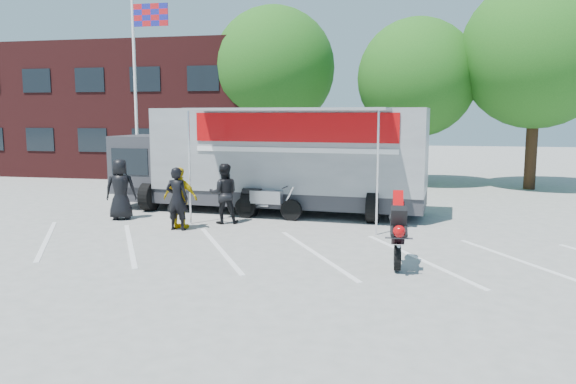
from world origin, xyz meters
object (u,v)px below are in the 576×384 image
at_px(stunt_bike_rider, 396,264).
at_px(spectator_leather_b, 177,199).
at_px(spectator_leather_a, 121,189).
at_px(tree_mid, 417,78).
at_px(parked_motorcycle, 268,219).
at_px(spectator_hivis, 180,198).
at_px(tree_right, 537,54).
at_px(flagpole, 140,71).
at_px(transporter_truck, 275,212).
at_px(tree_left, 274,69).
at_px(spectator_leather_c, 224,194).

xyz_separation_m(stunt_bike_rider, spectator_leather_b, (-6.20, 2.48, 0.90)).
distance_m(stunt_bike_rider, spectator_leather_a, 9.39).
height_order(tree_mid, parked_motorcycle, tree_mid).
xyz_separation_m(parked_motorcycle, spectator_hivis, (-2.11, -1.96, 0.89)).
bearing_deg(tree_right, spectator_leather_b, -135.20).
xyz_separation_m(tree_right, parked_motorcycle, (-9.58, -9.45, -5.88)).
height_order(tree_mid, spectator_leather_b, tree_mid).
xyz_separation_m(flagpole, transporter_truck, (6.56, -3.54, -5.05)).
distance_m(tree_right, transporter_truck, 13.89).
bearing_deg(spectator_leather_b, parked_motorcycle, -131.18).
bearing_deg(spectator_hivis, tree_left, -83.18).
xyz_separation_m(tree_mid, transporter_truck, (-4.69, -8.54, -4.94)).
distance_m(tree_left, parked_motorcycle, 12.52).
bearing_deg(spectator_hivis, transporter_truck, -115.17).
height_order(stunt_bike_rider, spectator_hivis, spectator_hivis).
distance_m(transporter_truck, stunt_bike_rider, 7.36).
height_order(tree_left, spectator_leather_a, tree_left).
bearing_deg(spectator_hivis, stunt_bike_rider, 161.94).
height_order(tree_left, spectator_leather_c, tree_left).
bearing_deg(stunt_bike_rider, parked_motorcycle, 127.75).
bearing_deg(tree_right, spectator_leather_c, -135.92).
relative_size(tree_left, spectator_leather_a, 4.49).
xyz_separation_m(tree_mid, spectator_leather_a, (-9.09, -10.94, -3.98)).
relative_size(flagpole, spectator_hivis, 4.49).
bearing_deg(parked_motorcycle, tree_right, -39.65).
bearing_deg(parked_motorcycle, tree_mid, -18.97).
bearing_deg(flagpole, tree_right, 15.48).
bearing_deg(tree_left, flagpole, -125.28).
bearing_deg(spectator_leather_c, spectator_hivis, 29.24).
xyz_separation_m(tree_left, tree_right, (12.00, -1.50, 0.31)).
bearing_deg(tree_mid, flagpole, -156.03).
height_order(flagpole, spectator_leather_b, flagpole).
relative_size(tree_mid, spectator_hivis, 4.31).
relative_size(parked_motorcycle, spectator_hivis, 1.26).
distance_m(tree_left, tree_right, 12.10).
distance_m(tree_mid, spectator_leather_b, 14.42).
height_order(spectator_leather_a, spectator_leather_c, spectator_leather_a).
xyz_separation_m(spectator_leather_b, spectator_leather_c, (0.98, 1.24, 0.01)).
distance_m(tree_mid, spectator_hivis, 14.25).
height_order(tree_mid, spectator_leather_a, tree_mid).
bearing_deg(flagpole, tree_mid, 23.97).
bearing_deg(tree_right, tree_mid, 174.29).
bearing_deg(spectator_leather_c, tree_mid, -135.51).
height_order(spectator_leather_b, spectator_hivis, spectator_leather_b).
distance_m(tree_left, spectator_leather_a, 12.96).
bearing_deg(stunt_bike_rider, tree_mid, 84.52).
bearing_deg(spectator_leather_a, parked_motorcycle, 174.22).
bearing_deg(tree_mid, spectator_leather_a, -129.73).
xyz_separation_m(tree_mid, spectator_hivis, (-6.68, -11.91, -4.05)).
bearing_deg(spectator_leather_b, stunt_bike_rider, 161.45).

